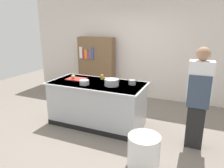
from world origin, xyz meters
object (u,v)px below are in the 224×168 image
(mixing_bowl, at_px, (84,82))
(juice_cup, at_px, (102,77))
(onion, at_px, (73,77))
(stock_pot, at_px, (112,82))
(sauce_pan, at_px, (132,82))
(bookshelf, at_px, (96,66))
(trash_bin, at_px, (144,151))
(person_chef, at_px, (198,96))

(mixing_bowl, relative_size, juice_cup, 1.87)
(onion, distance_m, stock_pot, 0.94)
(onion, height_order, sauce_pan, onion)
(onion, height_order, juice_cup, onion)
(juice_cup, relative_size, bookshelf, 0.06)
(bookshelf, bearing_deg, mixing_bowl, -68.76)
(mixing_bowl, height_order, trash_bin, mixing_bowl)
(onion, bearing_deg, mixing_bowl, -29.95)
(onion, relative_size, trash_bin, 0.19)
(sauce_pan, bearing_deg, person_chef, -12.76)
(onion, bearing_deg, juice_cup, 26.08)
(stock_pot, height_order, bookshelf, bookshelf)
(onion, bearing_deg, trash_bin, -28.62)
(stock_pot, height_order, sauce_pan, stock_pot)
(mixing_bowl, xyz_separation_m, bookshelf, (-0.79, 2.03, -0.10))
(sauce_pan, xyz_separation_m, trash_bin, (0.58, -1.16, -0.70))
(juice_cup, height_order, bookshelf, bookshelf)
(stock_pot, relative_size, mixing_bowl, 1.85)
(person_chef, bearing_deg, juice_cup, 96.83)
(onion, relative_size, bookshelf, 0.06)
(sauce_pan, distance_m, bookshelf, 2.33)
(juice_cup, distance_m, bookshelf, 1.78)
(sauce_pan, bearing_deg, bookshelf, 135.17)
(mixing_bowl, bearing_deg, sauce_pan, 24.28)
(trash_bin, relative_size, person_chef, 0.29)
(onion, bearing_deg, person_chef, -2.99)
(person_chef, bearing_deg, trash_bin, 162.08)
(onion, relative_size, juice_cup, 0.94)
(bookshelf, bearing_deg, trash_bin, -51.50)
(trash_bin, height_order, bookshelf, bookshelf)
(onion, xyz_separation_m, bookshelf, (-0.37, 1.79, -0.11))
(mixing_bowl, xyz_separation_m, person_chef, (2.09, 0.11, -0.03))
(stock_pot, bearing_deg, bookshelf, 124.96)
(juice_cup, bearing_deg, stock_pot, -42.94)
(onion, relative_size, mixing_bowl, 0.50)
(onion, xyz_separation_m, juice_cup, (0.56, 0.27, -0.02))
(juice_cup, bearing_deg, bookshelf, 121.44)
(sauce_pan, distance_m, mixing_bowl, 0.94)
(stock_pot, relative_size, juice_cup, 3.45)
(stock_pot, height_order, person_chef, person_chef)
(mixing_bowl, bearing_deg, onion, 150.05)
(onion, height_order, stock_pot, stock_pot)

